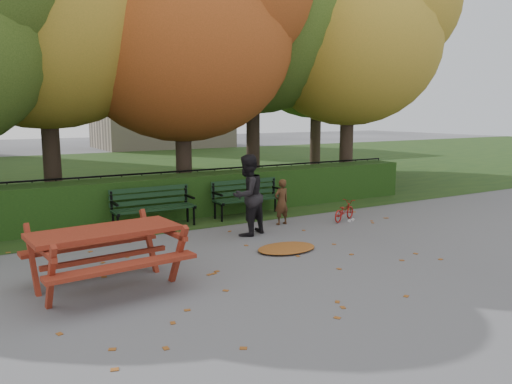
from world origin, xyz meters
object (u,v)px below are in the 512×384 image
bench_left (153,204)px  adult (247,195)px  tree_c (196,24)px  tree_e (362,30)px  picnic_table (106,242)px  bench_right (248,195)px  bicycle (344,211)px  tree_d (268,0)px  child (281,202)px  tree_g (327,40)px

bench_left → adult: 2.21m
tree_c → bench_left: 5.31m
tree_e → picnic_table: size_ratio=3.76×
bench_right → bicycle: bearing=-44.7°
tree_d → bicycle: tree_d is taller
tree_d → picnic_table: 11.18m
picnic_table → child: size_ratio=2.10×
adult → bicycle: bearing=158.2°
tree_g → bench_left: bearing=-147.8°
tree_e → bench_left: (-7.82, -2.07, -4.56)m
child → bicycle: bearing=158.4°
picnic_table → tree_e: bearing=24.2°
child → adult: bearing=16.1°
tree_e → bicycle: tree_e is taller
tree_c → bench_right: 4.87m
tree_d → picnic_table: (-7.04, -6.87, -5.30)m
tree_c → bench_right: size_ratio=4.44×
picnic_table → adult: (3.30, 1.69, 0.15)m
bench_right → adult: bearing=-120.2°
child → adult: size_ratio=0.62×
tree_c → picnic_table: (-4.00, -5.60, -4.15)m
bench_left → picnic_table: bearing=-119.1°
bench_right → picnic_table: picnic_table is taller
tree_c → tree_e: 5.70m
bench_right → picnic_table: 5.42m
tree_g → bench_left: (-9.63, -6.06, -4.85)m
bench_right → bicycle: (1.65, -1.63, -0.28)m
bench_left → child: (2.58, -1.21, -0.00)m
tree_g → child: (-7.06, -7.27, -4.86)m
tree_e → picnic_table: tree_e is taller
tree_d → tree_e: (2.64, -1.46, -0.90)m
child → bench_right: bearing=-86.9°
bicycle → adult: bearing=67.7°
bench_left → child: child is taller
bench_right → tree_d: bearing=51.8°
tree_e → tree_g: (1.81, 3.99, 0.29)m
tree_e → adult: size_ratio=4.90×
picnic_table → adult: bearing=22.1°
tree_c → tree_d: size_ratio=0.84×
tree_d → child: 7.68m
tree_d → adult: bearing=-125.8°
tree_d → picnic_table: bearing=-135.7°
tree_e → adult: bearing=-149.8°
tree_g → tree_e: bearing=-114.4°
tree_g → bicycle: size_ratio=9.54×
tree_e → child: bearing=-148.0°
child → tree_g: bearing=-139.5°
tree_d → tree_e: tree_d is taller
adult → bench_right: bearing=-142.4°
bench_left → adult: bearing=-48.9°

